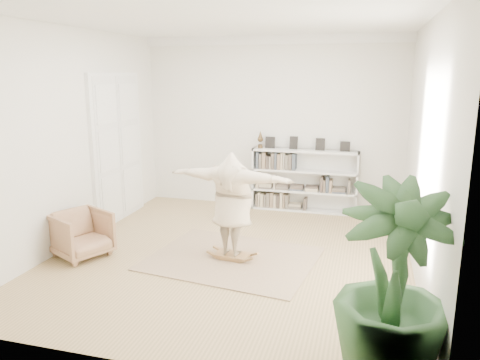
# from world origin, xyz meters

# --- Properties ---
(floor) EXTENTS (6.00, 6.00, 0.00)m
(floor) POSITION_xyz_m (0.00, 0.00, 0.00)
(floor) COLOR #947A4C
(floor) RESTS_ON ground
(room_shell) EXTENTS (6.00, 6.00, 6.00)m
(room_shell) POSITION_xyz_m (0.00, 2.94, 3.51)
(room_shell) COLOR silver
(room_shell) RESTS_ON floor
(doors) EXTENTS (0.09, 1.78, 2.92)m
(doors) POSITION_xyz_m (-2.70, 1.30, 1.40)
(doors) COLOR white
(doors) RESTS_ON floor
(bookshelf) EXTENTS (2.20, 0.35, 1.64)m
(bookshelf) POSITION_xyz_m (0.74, 2.82, 0.64)
(bookshelf) COLOR silver
(bookshelf) RESTS_ON floor
(armchair) EXTENTS (1.06, 1.05, 0.73)m
(armchair) POSITION_xyz_m (-2.30, -0.65, 0.36)
(armchair) COLOR tan
(armchair) RESTS_ON floor
(rug) EXTENTS (2.74, 2.31, 0.02)m
(rug) POSITION_xyz_m (0.05, -0.15, 0.01)
(rug) COLOR tan
(rug) RESTS_ON floor
(rocker_board) EXTENTS (0.57, 0.38, 0.11)m
(rocker_board) POSITION_xyz_m (0.05, -0.15, 0.07)
(rocker_board) COLOR #9C6D3E
(rocker_board) RESTS_ON rug
(person) EXTENTS (2.04, 0.79, 1.61)m
(person) POSITION_xyz_m (0.05, -0.15, 0.94)
(person) COLOR beige
(person) RESTS_ON rocker_board
(houseplant) EXTENTS (1.32, 1.32, 1.92)m
(houseplant) POSITION_xyz_m (2.30, -2.55, 0.96)
(houseplant) COLOR #284D26
(houseplant) RESTS_ON floor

